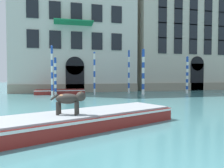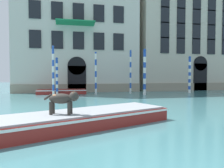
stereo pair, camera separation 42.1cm
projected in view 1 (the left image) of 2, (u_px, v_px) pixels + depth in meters
name	position (u px, v px, depth m)	size (l,w,h in m)	color
palazzo_left	(74.00, 14.00, 25.94)	(13.75, 7.40, 18.23)	beige
palazzo_right	(180.00, 41.00, 29.43)	(12.83, 6.13, 13.05)	#BCB29E
boat_foreground	(76.00, 120.00, 7.56)	(7.99, 4.87, 0.55)	maroon
dog_on_deck	(70.00, 99.00, 7.19)	(1.15, 0.57, 0.79)	#332D28
boat_moored_near_palazzo	(60.00, 92.00, 21.41)	(4.74, 1.79, 0.44)	maroon
mooring_pole_0	(129.00, 72.00, 22.23)	(0.19, 0.19, 4.41)	white
mooring_pole_1	(143.00, 72.00, 20.66)	(0.28, 0.28, 4.35)	white
mooring_pole_2	(94.00, 73.00, 20.82)	(0.19, 0.19, 4.09)	white
mooring_pole_3	(187.00, 74.00, 22.88)	(0.26, 0.26, 3.82)	white
mooring_pole_4	(55.00, 76.00, 20.13)	(0.24, 0.24, 3.50)	white
mooring_pole_5	(52.00, 71.00, 18.43)	(0.19, 0.19, 4.37)	white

